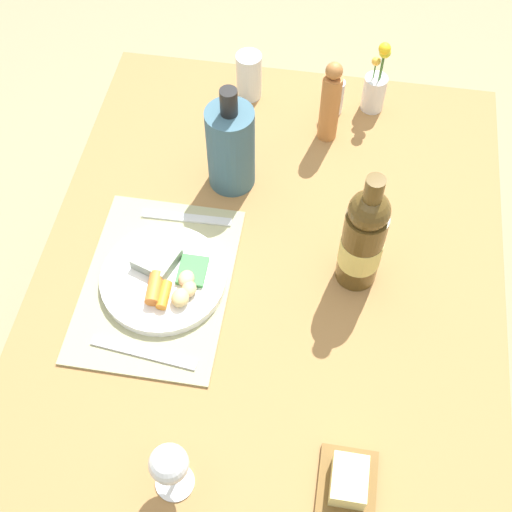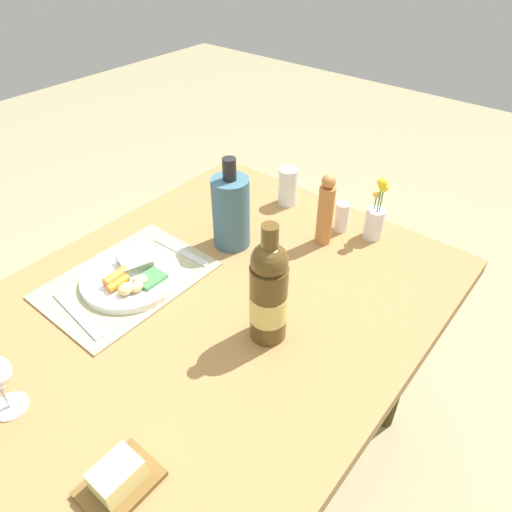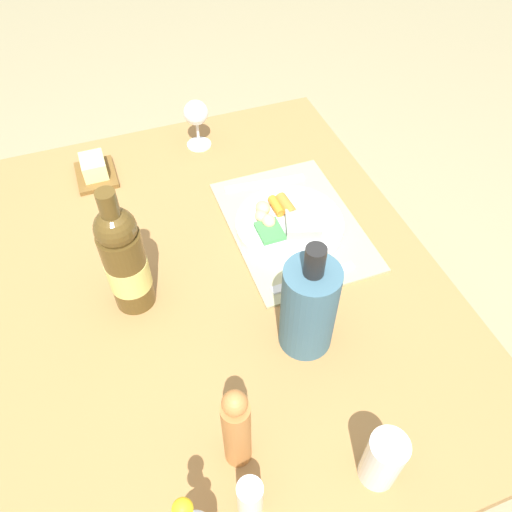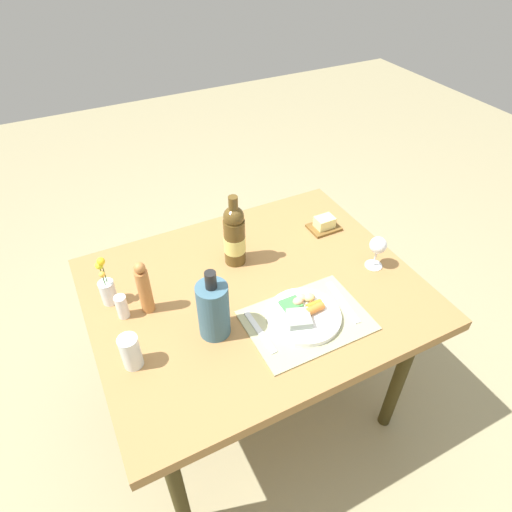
{
  "view_description": "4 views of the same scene",
  "coord_description": "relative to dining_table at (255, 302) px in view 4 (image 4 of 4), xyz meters",
  "views": [
    {
      "loc": [
        0.78,
        0.09,
        1.95
      ],
      "look_at": [
        0.03,
        -0.03,
        0.83
      ],
      "focal_mm": 48.13,
      "sensor_mm": 36.0,
      "label": 1
    },
    {
      "loc": [
        0.58,
        0.62,
        1.56
      ],
      "look_at": [
        -0.09,
        0.07,
        0.88
      ],
      "focal_mm": 32.67,
      "sensor_mm": 36.0,
      "label": 2
    },
    {
      "loc": [
        -0.69,
        0.16,
        1.63
      ],
      "look_at": [
        -0.05,
        -0.08,
        0.85
      ],
      "focal_mm": 35.55,
      "sensor_mm": 36.0,
      "label": 3
    },
    {
      "loc": [
        -0.52,
        -1.04,
        1.91
      ],
      "look_at": [
        0.04,
        0.07,
        0.85
      ],
      "focal_mm": 30.8,
      "sensor_mm": 36.0,
      "label": 4
    }
  ],
  "objects": [
    {
      "name": "dining_table",
      "position": [
        0.0,
        0.0,
        0.0
      ],
      "size": [
        1.2,
        0.96,
        0.76
      ],
      "color": "#9B7040",
      "rests_on": "ground_plane"
    },
    {
      "name": "wine_glass",
      "position": [
        0.47,
        -0.1,
        0.17
      ],
      "size": [
        0.07,
        0.07,
        0.14
      ],
      "color": "white",
      "rests_on": "dining_table"
    },
    {
      "name": "pepper_mill",
      "position": [
        -0.38,
        0.08,
        0.18
      ],
      "size": [
        0.05,
        0.05,
        0.22
      ],
      "color": "#B6733B",
      "rests_on": "dining_table"
    },
    {
      "name": "cooler_bottle",
      "position": [
        -0.21,
        -0.12,
        0.18
      ],
      "size": [
        0.1,
        0.1,
        0.27
      ],
      "color": "#3B6174",
      "rests_on": "dining_table"
    },
    {
      "name": "knife",
      "position": [
        0.25,
        -0.21,
        0.08
      ],
      "size": [
        0.04,
        0.21,
        0.0
      ],
      "primitive_type": "cube",
      "rotation": [
        0.0,
        0.0,
        -0.11
      ],
      "color": "silver",
      "rests_on": "placemat"
    },
    {
      "name": "water_tumbler",
      "position": [
        -0.49,
        -0.13,
        0.13
      ],
      "size": [
        0.06,
        0.06,
        0.12
      ],
      "color": "silver",
      "rests_on": "dining_table"
    },
    {
      "name": "ground_plane",
      "position": [
        0.0,
        0.0,
        -0.68
      ],
      "size": [
        8.0,
        8.0,
        0.0
      ],
      "primitive_type": "plane",
      "color": "#988E69"
    },
    {
      "name": "butter_dish",
      "position": [
        0.43,
        0.2,
        0.1
      ],
      "size": [
        0.13,
        0.1,
        0.06
      ],
      "color": "brown",
      "rests_on": "dining_table"
    },
    {
      "name": "flower_vase",
      "position": [
        -0.49,
        0.18,
        0.14
      ],
      "size": [
        0.06,
        0.06,
        0.2
      ],
      "color": "silver",
      "rests_on": "dining_table"
    },
    {
      "name": "placemat",
      "position": [
        0.09,
        -0.22,
        0.08
      ],
      "size": [
        0.41,
        0.3,
        0.01
      ],
      "primitive_type": "cube",
      "color": "tan",
      "rests_on": "dining_table"
    },
    {
      "name": "dinner_plate",
      "position": [
        0.08,
        -0.21,
        0.1
      ],
      "size": [
        0.26,
        0.26,
        0.05
      ],
      "color": "white",
      "rests_on": "placemat"
    },
    {
      "name": "salt_shaker",
      "position": [
        -0.47,
        0.09,
        0.12
      ],
      "size": [
        0.04,
        0.04,
        0.09
      ],
      "primitive_type": "cylinder",
      "color": "white",
      "rests_on": "dining_table"
    },
    {
      "name": "wine_bottle",
      "position": [
        0.0,
        0.18,
        0.2
      ],
      "size": [
        0.08,
        0.08,
        0.3
      ],
      "color": "#533E19",
      "rests_on": "dining_table"
    },
    {
      "name": "fork",
      "position": [
        -0.08,
        -0.2,
        0.08
      ],
      "size": [
        0.03,
        0.2,
        0.0
      ],
      "primitive_type": "cube",
      "rotation": [
        0.0,
        0.0,
        0.03
      ],
      "color": "silver",
      "rests_on": "placemat"
    }
  ]
}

